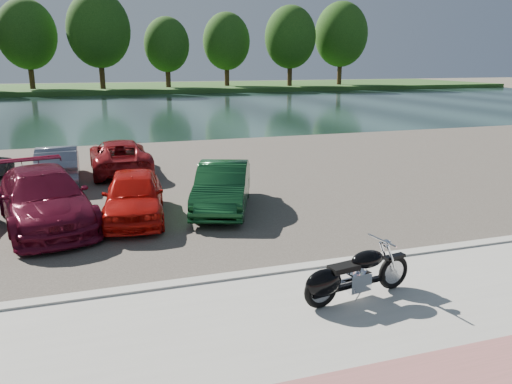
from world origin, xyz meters
TOP-DOWN VIEW (x-y plane):
  - ground at (0.00, 0.00)m, footprint 200.00×200.00m
  - promenade at (0.00, -1.00)m, footprint 60.00×6.00m
  - kerb at (0.00, 2.00)m, footprint 60.00×0.30m
  - parking_lot at (0.00, 11.00)m, footprint 60.00×18.00m
  - river at (0.00, 40.00)m, footprint 120.00×40.00m
  - far_bank at (0.00, 72.00)m, footprint 120.00×24.00m
  - far_trees at (4.36, 65.79)m, footprint 70.25×10.68m
  - motorcycle at (-0.34, 0.38)m, footprint 2.32×0.81m
  - car_3 at (-5.89, 6.85)m, footprint 3.16×5.46m
  - car_4 at (-3.59, 6.69)m, footprint 2.02×4.11m
  - car_5 at (-1.03, 6.85)m, footprint 2.74×4.36m
  - car_9 at (-5.83, 12.03)m, footprint 1.47×4.00m
  - car_10 at (-3.63, 12.97)m, footprint 2.28×4.72m

SIDE VIEW (x-z plane):
  - ground at x=0.00m, z-range 0.00..0.00m
  - river at x=0.00m, z-range 0.00..0.00m
  - parking_lot at x=0.00m, z-range 0.00..0.04m
  - promenade at x=0.00m, z-range 0.00..0.10m
  - kerb at x=0.00m, z-range 0.00..0.14m
  - far_bank at x=0.00m, z-range 0.00..0.60m
  - motorcycle at x=-0.34m, z-range 0.04..1.09m
  - car_10 at x=-3.63m, z-range 0.04..1.33m
  - car_9 at x=-5.83m, z-range 0.04..1.35m
  - car_4 at x=-3.59m, z-range 0.04..1.39m
  - car_5 at x=-1.03m, z-range 0.04..1.40m
  - car_3 at x=-5.89m, z-range 0.04..1.53m
  - far_trees at x=4.36m, z-range 1.23..13.75m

